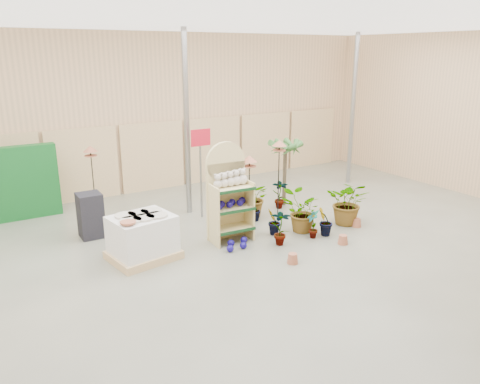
{
  "coord_description": "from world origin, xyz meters",
  "views": [
    {
      "loc": [
        -4.79,
        -6.87,
        3.94
      ],
      "look_at": [
        0.3,
        1.5,
        1.0
      ],
      "focal_mm": 35.0,
      "sensor_mm": 36.0,
      "label": 1
    }
  ],
  "objects_px": {
    "pallet_stack": "(143,237)",
    "bird_table_front": "(249,161)",
    "potted_plant_2": "(301,212)",
    "display_shelf": "(228,196)"
  },
  "relations": [
    {
      "from": "bird_table_front",
      "to": "potted_plant_2",
      "type": "bearing_deg",
      "value": -29.48
    },
    {
      "from": "potted_plant_2",
      "to": "pallet_stack",
      "type": "bearing_deg",
      "value": 172.28
    },
    {
      "from": "display_shelf",
      "to": "potted_plant_2",
      "type": "distance_m",
      "value": 1.75
    },
    {
      "from": "display_shelf",
      "to": "bird_table_front",
      "type": "xyz_separation_m",
      "value": [
        0.58,
        0.06,
        0.68
      ]
    },
    {
      "from": "pallet_stack",
      "to": "bird_table_front",
      "type": "height_order",
      "value": "bird_table_front"
    },
    {
      "from": "potted_plant_2",
      "to": "display_shelf",
      "type": "bearing_deg",
      "value": 162.3
    },
    {
      "from": "potted_plant_2",
      "to": "bird_table_front",
      "type": "bearing_deg",
      "value": 150.52
    },
    {
      "from": "pallet_stack",
      "to": "potted_plant_2",
      "type": "relative_size",
      "value": 1.45
    },
    {
      "from": "display_shelf",
      "to": "pallet_stack",
      "type": "relative_size",
      "value": 1.54
    },
    {
      "from": "bird_table_front",
      "to": "display_shelf",
      "type": "bearing_deg",
      "value": -173.64
    }
  ]
}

